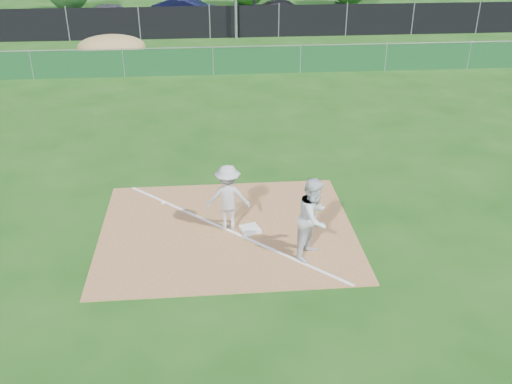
# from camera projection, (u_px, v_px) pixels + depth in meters

# --- Properties ---
(ground) EXTENTS (90.00, 90.00, 0.00)m
(ground) POSITION_uv_depth(u_px,v_px,m) (217.00, 110.00, 21.60)
(ground) COLOR #15420E
(ground) RESTS_ON ground
(infield_dirt) EXTENTS (6.00, 5.00, 0.02)m
(infield_dirt) POSITION_uv_depth(u_px,v_px,m) (227.00, 230.00, 13.59)
(infield_dirt) COLOR olive
(infield_dirt) RESTS_ON ground
(foul_line) EXTENTS (5.01, 5.01, 0.01)m
(foul_line) POSITION_uv_depth(u_px,v_px,m) (227.00, 230.00, 13.59)
(foul_line) COLOR white
(foul_line) RESTS_ON infield_dirt
(green_fence) EXTENTS (44.00, 0.05, 1.20)m
(green_fence) POSITION_uv_depth(u_px,v_px,m) (213.00, 62.00, 25.77)
(green_fence) COLOR #103D1B
(green_fence) RESTS_ON ground
(dirt_mound) EXTENTS (3.38, 2.60, 1.17)m
(dirt_mound) POSITION_uv_depth(u_px,v_px,m) (111.00, 47.00, 28.49)
(dirt_mound) COLOR olive
(dirt_mound) RESTS_ON ground
(black_fence) EXTENTS (46.00, 0.04, 1.80)m
(black_fence) POSITION_uv_depth(u_px,v_px,m) (210.00, 22.00, 32.74)
(black_fence) COLOR black
(black_fence) RESTS_ON ground
(parking_lot) EXTENTS (46.00, 9.00, 0.01)m
(parking_lot) POSITION_uv_depth(u_px,v_px,m) (209.00, 22.00, 37.59)
(parking_lot) COLOR black
(parking_lot) RESTS_ON ground
(first_base) EXTENTS (0.52, 0.52, 0.09)m
(first_base) POSITION_uv_depth(u_px,v_px,m) (250.00, 229.00, 13.53)
(first_base) COLOR white
(first_base) RESTS_ON infield_dirt
(play_at_first) EXTENTS (2.09, 0.65, 1.62)m
(play_at_first) POSITION_uv_depth(u_px,v_px,m) (228.00, 198.00, 13.32)
(play_at_first) COLOR #BDBDBF
(play_at_first) RESTS_ON infield_dirt
(runner) EXTENTS (1.09, 1.14, 1.86)m
(runner) POSITION_uv_depth(u_px,v_px,m) (314.00, 218.00, 12.25)
(runner) COLOR silver
(runner) RESTS_ON ground
(car_left) EXTENTS (4.34, 2.60, 1.38)m
(car_left) POSITION_uv_depth(u_px,v_px,m) (114.00, 14.00, 36.21)
(car_left) COLOR #9A9CA1
(car_left) RESTS_ON parking_lot
(car_mid) EXTENTS (4.88, 3.00, 1.52)m
(car_mid) POSITION_uv_depth(u_px,v_px,m) (189.00, 10.00, 37.30)
(car_mid) COLOR #111433
(car_mid) RESTS_ON parking_lot
(car_right) EXTENTS (4.48, 2.11, 1.26)m
(car_right) POSITION_uv_depth(u_px,v_px,m) (285.00, 10.00, 37.92)
(car_right) COLOR black
(car_right) RESTS_ON parking_lot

